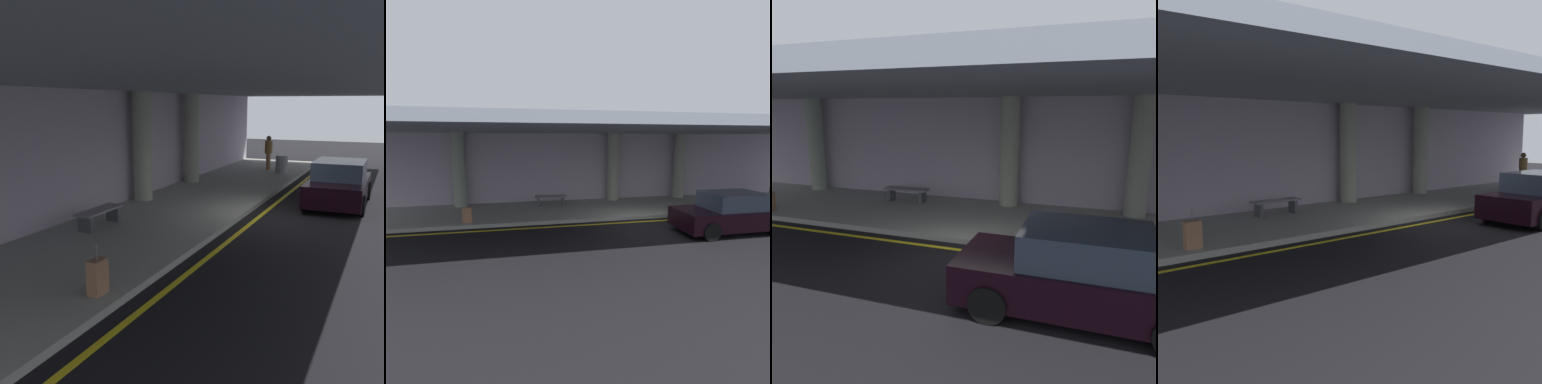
% 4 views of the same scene
% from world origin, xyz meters
% --- Properties ---
extents(ground_plane, '(60.00, 60.00, 0.00)m').
position_xyz_m(ground_plane, '(0.00, 0.00, 0.00)').
color(ground_plane, black).
extents(sidewalk, '(26.00, 4.20, 0.15)m').
position_xyz_m(sidewalk, '(0.00, 3.10, 0.07)').
color(sidewalk, '#98988F').
rests_on(sidewalk, ground).
extents(lane_stripe_yellow, '(26.00, 0.14, 0.01)m').
position_xyz_m(lane_stripe_yellow, '(0.00, 0.60, 0.00)').
color(lane_stripe_yellow, yellow).
rests_on(lane_stripe_yellow, ground).
extents(support_column_left_mid, '(0.64, 0.64, 3.65)m').
position_xyz_m(support_column_left_mid, '(0.00, 4.75, 1.97)').
color(support_column_left_mid, '#9C9E8B').
rests_on(support_column_left_mid, sidewalk).
extents(support_column_center, '(0.64, 0.64, 3.65)m').
position_xyz_m(support_column_center, '(4.00, 4.75, 1.97)').
color(support_column_center, '#9A9A8B').
rests_on(support_column_center, sidewalk).
extents(ceiling_overhang, '(28.00, 13.20, 0.30)m').
position_xyz_m(ceiling_overhang, '(0.00, 2.60, 3.95)').
color(ceiling_overhang, '#8A95A0').
rests_on(ceiling_overhang, support_column_far_left).
extents(terminal_back_wall, '(26.00, 0.30, 3.80)m').
position_xyz_m(terminal_back_wall, '(0.00, 5.35, 1.90)').
color(terminal_back_wall, '#B6A9BC').
rests_on(terminal_back_wall, ground).
extents(car_black, '(4.10, 1.92, 1.50)m').
position_xyz_m(car_black, '(2.61, -1.36, 0.71)').
color(car_black, black).
rests_on(car_black, ground).
extents(traveler_with_luggage, '(0.38, 0.38, 1.68)m').
position_xyz_m(traveler_with_luggage, '(8.81, 2.74, 1.11)').
color(traveler_with_luggage, '#915738').
rests_on(traveler_with_luggage, sidewalk).
extents(suitcase_upright_primary, '(0.36, 0.22, 0.90)m').
position_xyz_m(suitcase_upright_primary, '(-7.23, 1.45, 0.46)').
color(suitcase_upright_primary, '#9B6A4C').
rests_on(suitcase_upright_primary, sidewalk).
extents(bench_metal, '(1.60, 0.50, 0.48)m').
position_xyz_m(bench_metal, '(-3.55, 4.03, 0.50)').
color(bench_metal, slate).
rests_on(bench_metal, sidewalk).
extents(trash_bin_steel, '(0.56, 0.56, 0.85)m').
position_xyz_m(trash_bin_steel, '(7.81, 1.83, 0.57)').
color(trash_bin_steel, gray).
rests_on(trash_bin_steel, sidewalk).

